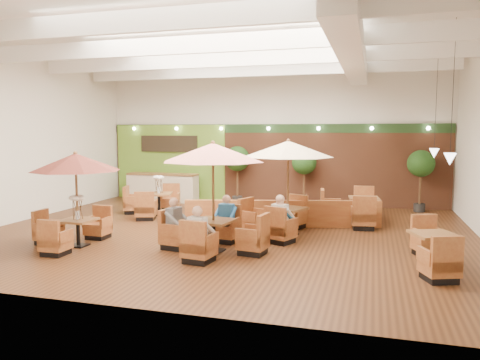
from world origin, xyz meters
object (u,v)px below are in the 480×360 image
(table_3, at_px, (152,202))
(diner_4, at_px, (281,214))
(topiary_0, at_px, (237,161))
(diner_1, at_px, (226,214))
(booth_divider, at_px, (283,214))
(diner_0, at_px, (199,229))
(table_1, at_px, (213,177))
(diner_2, at_px, (176,218))
(topiary_1, at_px, (304,164))
(service_counter, at_px, (163,187))
(table_5, at_px, (354,210))
(diner_3, at_px, (281,216))
(topiary_2, at_px, (421,166))
(table_4, at_px, (434,251))
(table_2, at_px, (286,166))
(table_0, at_px, (74,178))

(table_3, relative_size, diner_4, 3.31)
(topiary_0, height_order, diner_1, topiary_0)
(booth_divider, xyz_separation_m, diner_0, (-1.08, -4.35, 0.35))
(table_1, height_order, diner_2, table_1)
(topiary_1, bearing_deg, service_counter, -178.06)
(service_counter, distance_m, diner_1, 7.84)
(booth_divider, height_order, table_5, table_5)
(service_counter, height_order, diner_3, diner_3)
(topiary_2, bearing_deg, diner_1, -130.01)
(topiary_1, bearing_deg, diner_1, -100.11)
(topiary_2, bearing_deg, table_4, -92.78)
(table_2, bearing_deg, booth_divider, 126.90)
(topiary_1, distance_m, diner_3, 6.19)
(topiary_0, bearing_deg, diner_1, -76.35)
(table_4, height_order, diner_2, diner_2)
(service_counter, xyz_separation_m, booth_divider, (5.85, -3.86, -0.17))
(topiary_2, height_order, diner_2, topiary_2)
(booth_divider, bearing_deg, diner_4, -94.86)
(diner_2, height_order, diner_4, diner_4)
(table_1, distance_m, diner_0, 1.46)
(booth_divider, relative_size, diner_1, 7.52)
(table_4, height_order, table_5, table_5)
(table_3, distance_m, topiary_2, 9.77)
(diner_1, bearing_deg, booth_divider, -109.28)
(service_counter, distance_m, topiary_0, 3.42)
(diner_2, height_order, diner_3, diner_2)
(table_3, bearing_deg, table_0, -104.54)
(table_1, relative_size, table_5, 0.96)
(table_4, xyz_separation_m, diner_4, (-3.61, 1.28, 0.41))
(table_5, height_order, diner_0, diner_0)
(service_counter, height_order, diner_1, diner_1)
(topiary_1, distance_m, topiary_2, 4.24)
(table_2, bearing_deg, table_4, -9.45)
(table_1, distance_m, topiary_2, 9.17)
(service_counter, relative_size, diner_0, 3.60)
(table_3, bearing_deg, diner_1, -57.71)
(table_2, bearing_deg, topiary_2, 74.10)
(table_3, bearing_deg, table_1, -65.36)
(service_counter, xyz_separation_m, diner_4, (6.19, -5.91, 0.19))
(diner_0, relative_size, diner_2, 1.01)
(table_1, bearing_deg, topiary_2, 61.94)
(diner_2, bearing_deg, table_3, -136.06)
(table_0, xyz_separation_m, diner_1, (3.56, 1.46, -0.99))
(service_counter, height_order, table_2, table_2)
(table_0, height_order, topiary_1, table_0)
(booth_divider, xyz_separation_m, diner_4, (0.34, -2.05, 0.36))
(diner_0, bearing_deg, booth_divider, 87.49)
(table_5, xyz_separation_m, diner_0, (-3.17, -5.74, 0.38))
(topiary_2, distance_m, diner_2, 9.83)
(table_4, relative_size, table_5, 0.96)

